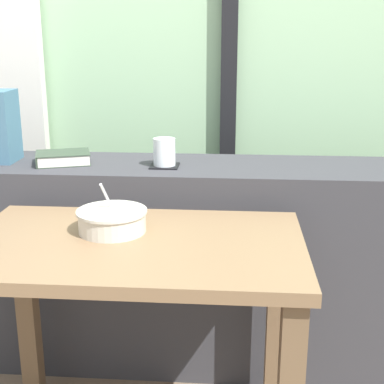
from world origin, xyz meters
TOP-DOWN VIEW (x-y plane):
  - window_divider_post at (0.23, 1.07)m, footprint 0.07×0.05m
  - dark_console_ledge at (0.00, 0.55)m, footprint 2.80×0.37m
  - breakfast_table at (-0.01, 0.01)m, footprint 0.93×0.57m
  - coaster_square at (0.01, 0.51)m, footprint 0.10×0.10m
  - juice_glass at (0.01, 0.51)m, footprint 0.08×0.08m
  - closed_book at (-0.36, 0.53)m, footprint 0.22×0.19m
  - soup_bowl at (-0.08, 0.08)m, footprint 0.20×0.20m

SIDE VIEW (x-z plane):
  - dark_console_ledge at x=0.00m, z-range 0.00..0.78m
  - breakfast_table at x=-0.01m, z-range 0.21..0.91m
  - soup_bowl at x=-0.08m, z-range 0.65..0.80m
  - coaster_square at x=0.01m, z-range 0.78..0.79m
  - closed_book at x=-0.36m, z-range 0.78..0.82m
  - juice_glass at x=0.01m, z-range 0.78..0.88m
  - window_divider_post at x=0.23m, z-range 0.00..2.60m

